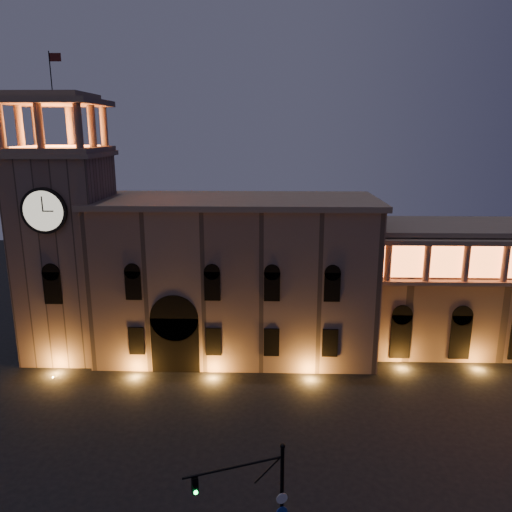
# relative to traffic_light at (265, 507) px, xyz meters

# --- Properties ---
(ground) EXTENTS (160.00, 160.00, 0.00)m
(ground) POSITION_rel_traffic_light_xyz_m (-1.59, 8.14, -4.24)
(ground) COLOR black
(ground) RESTS_ON ground
(government_building) EXTENTS (30.80, 12.80, 17.60)m
(government_building) POSITION_rel_traffic_light_xyz_m (-3.67, 30.07, 4.53)
(government_building) COLOR #7D6051
(government_building) RESTS_ON ground
(clock_tower) EXTENTS (9.80, 9.80, 32.40)m
(clock_tower) POSITION_rel_traffic_light_xyz_m (-22.09, 29.12, 8.26)
(clock_tower) COLOR #7D6051
(clock_tower) RESTS_ON ground
(traffic_light) EXTENTS (5.57, 2.31, 8.07)m
(traffic_light) POSITION_rel_traffic_light_xyz_m (0.00, 0.00, 0.00)
(traffic_light) COLOR black
(traffic_light) RESTS_ON ground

